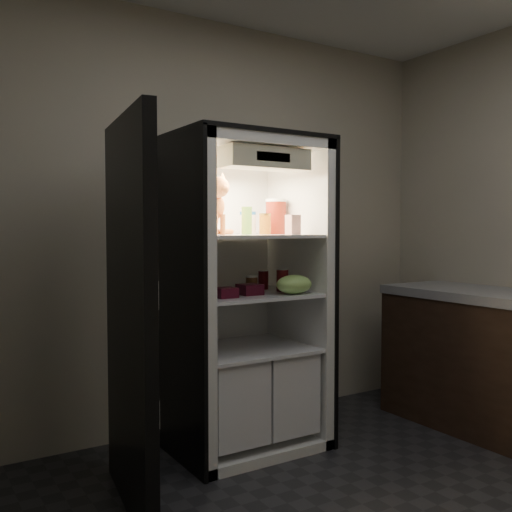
# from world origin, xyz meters

# --- Properties ---
(room_shell) EXTENTS (3.60, 3.60, 3.60)m
(room_shell) POSITION_xyz_m (0.00, 0.00, 1.62)
(room_shell) COLOR white
(room_shell) RESTS_ON floor
(refrigerator) EXTENTS (0.90, 0.72, 1.88)m
(refrigerator) POSITION_xyz_m (0.00, 1.38, 0.79)
(refrigerator) COLOR white
(refrigerator) RESTS_ON floor
(fridge_door) EXTENTS (0.18, 0.87, 1.85)m
(fridge_door) POSITION_xyz_m (-0.85, 0.97, 0.91)
(fridge_door) COLOR black
(fridge_door) RESTS_ON floor
(tabby_cat) EXTENTS (0.33, 0.36, 0.37)m
(tabby_cat) POSITION_xyz_m (-0.21, 1.41, 1.43)
(tabby_cat) COLOR #B14516
(tabby_cat) RESTS_ON refrigerator
(parmesan_shaker) EXTENTS (0.06, 0.06, 0.17)m
(parmesan_shaker) POSITION_xyz_m (0.02, 1.34, 1.37)
(parmesan_shaker) COLOR #24862B
(parmesan_shaker) RESTS_ON refrigerator
(mayo_tub) EXTENTS (0.10, 0.10, 0.14)m
(mayo_tub) POSITION_xyz_m (0.10, 1.46, 1.36)
(mayo_tub) COLOR white
(mayo_tub) RESTS_ON refrigerator
(salsa_jar) EXTENTS (0.07, 0.07, 0.13)m
(salsa_jar) POSITION_xyz_m (0.15, 1.34, 1.35)
(salsa_jar) COLOR maroon
(salsa_jar) RESTS_ON refrigerator
(pepper_jar) EXTENTS (0.13, 0.13, 0.22)m
(pepper_jar) POSITION_xyz_m (0.28, 1.42, 1.40)
(pepper_jar) COLOR maroon
(pepper_jar) RESTS_ON refrigerator
(cream_carton) EXTENTS (0.07, 0.07, 0.12)m
(cream_carton) POSITION_xyz_m (0.23, 1.16, 1.35)
(cream_carton) COLOR white
(cream_carton) RESTS_ON refrigerator
(soda_can_a) EXTENTS (0.07, 0.07, 0.12)m
(soda_can_a) POSITION_xyz_m (0.20, 1.43, 1.00)
(soda_can_a) COLOR black
(soda_can_a) RESTS_ON refrigerator
(soda_can_b) EXTENTS (0.07, 0.07, 0.12)m
(soda_can_b) POSITION_xyz_m (0.30, 1.35, 1.00)
(soda_can_b) COLOR black
(soda_can_b) RESTS_ON refrigerator
(soda_can_c) EXTENTS (0.07, 0.07, 0.14)m
(soda_can_c) POSITION_xyz_m (0.23, 1.27, 1.01)
(soda_can_c) COLOR black
(soda_can_c) RESTS_ON refrigerator
(condiment_jar) EXTENTS (0.07, 0.07, 0.10)m
(condiment_jar) POSITION_xyz_m (0.05, 1.34, 0.99)
(condiment_jar) COLOR #513017
(condiment_jar) RESTS_ON refrigerator
(grape_bag) EXTENTS (0.23, 0.17, 0.11)m
(grape_bag) POSITION_xyz_m (0.21, 1.11, 1.00)
(grape_bag) COLOR #88BC58
(grape_bag) RESTS_ON refrigerator
(berry_box_left) EXTENTS (0.11, 0.11, 0.06)m
(berry_box_left) POSITION_xyz_m (-0.22, 1.17, 0.97)
(berry_box_left) COLOR #470B1B
(berry_box_left) RESTS_ON refrigerator
(berry_box_right) EXTENTS (0.12, 0.12, 0.06)m
(berry_box_right) POSITION_xyz_m (-0.03, 1.22, 0.97)
(berry_box_right) COLOR #470B1B
(berry_box_right) RESTS_ON refrigerator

